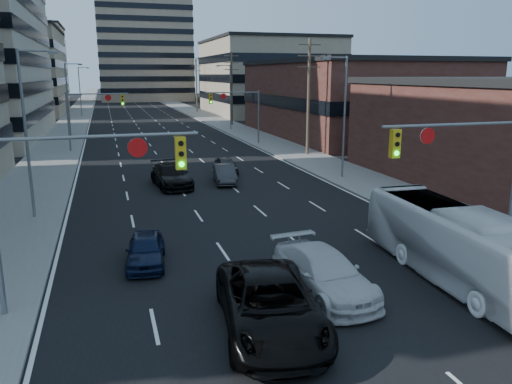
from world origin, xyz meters
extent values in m
cube|color=black|center=(0.00, 130.00, 0.01)|extent=(18.00, 300.00, 0.02)
cube|color=slate|center=(-11.50, 130.00, 0.07)|extent=(5.00, 300.00, 0.15)
cube|color=slate|center=(11.50, 130.00, 0.07)|extent=(5.00, 300.00, 0.15)
cube|color=gray|center=(-24.00, 100.00, 8.00)|extent=(20.00, 30.00, 16.00)
cube|color=#472119|center=(24.00, 50.00, 4.50)|extent=(20.00, 30.00, 9.00)
cube|color=gray|center=(25.00, 88.00, 7.00)|extent=(22.00, 28.00, 14.00)
cube|color=gray|center=(6.00, 150.00, 29.00)|extent=(26.00, 26.00, 58.00)
cube|color=#ADA089|center=(-28.00, 140.00, 10.00)|extent=(24.00, 24.00, 20.00)
cube|color=gray|center=(32.00, 130.00, 6.00)|extent=(22.00, 22.00, 12.00)
cylinder|color=slate|center=(-6.75, 8.00, 5.80)|extent=(6.50, 0.12, 0.12)
cube|color=gold|center=(-4.10, 8.00, 5.15)|extent=(0.35, 0.28, 1.10)
cylinder|color=black|center=(-4.10, 7.84, 5.50)|extent=(0.18, 0.06, 0.18)
cylinder|color=black|center=(-4.10, 7.84, 5.15)|extent=(0.18, 0.06, 0.18)
cylinder|color=#0CE526|center=(-4.10, 7.84, 4.80)|extent=(0.18, 0.06, 0.18)
cylinder|color=white|center=(-5.50, 7.97, 5.40)|extent=(0.64, 0.06, 0.64)
cylinder|color=slate|center=(6.75, 8.00, 5.80)|extent=(6.50, 0.12, 0.12)
cube|color=gold|center=(4.10, 8.00, 5.15)|extent=(0.35, 0.28, 1.10)
cylinder|color=black|center=(4.10, 7.84, 5.50)|extent=(0.18, 0.06, 0.18)
cylinder|color=black|center=(4.10, 7.84, 5.15)|extent=(0.18, 0.06, 0.18)
cylinder|color=#0CE526|center=(4.10, 7.84, 4.80)|extent=(0.18, 0.06, 0.18)
cylinder|color=white|center=(5.50, 7.97, 5.40)|extent=(0.64, 0.06, 0.64)
cylinder|color=slate|center=(-10.00, 45.00, 3.00)|extent=(0.18, 0.18, 6.00)
cylinder|color=slate|center=(-7.00, 45.00, 5.80)|extent=(6.00, 0.12, 0.12)
cube|color=gold|center=(-4.60, 45.00, 5.15)|extent=(0.35, 0.28, 1.10)
cylinder|color=black|center=(-4.60, 44.84, 5.50)|extent=(0.18, 0.06, 0.18)
cylinder|color=black|center=(-4.60, 44.84, 5.15)|extent=(0.18, 0.06, 0.18)
cylinder|color=#0CE526|center=(-4.60, 44.84, 4.80)|extent=(0.18, 0.06, 0.18)
cylinder|color=white|center=(-6.00, 44.97, 5.40)|extent=(0.64, 0.06, 0.64)
cylinder|color=slate|center=(10.00, 45.00, 3.00)|extent=(0.18, 0.18, 6.00)
cylinder|color=slate|center=(7.00, 45.00, 5.80)|extent=(6.00, 0.12, 0.12)
cube|color=gold|center=(4.60, 45.00, 5.15)|extent=(0.35, 0.28, 1.10)
cylinder|color=black|center=(4.60, 44.84, 5.50)|extent=(0.18, 0.06, 0.18)
cylinder|color=black|center=(4.60, 44.84, 5.15)|extent=(0.18, 0.06, 0.18)
cylinder|color=#0CE526|center=(4.60, 44.84, 4.80)|extent=(0.18, 0.06, 0.18)
cylinder|color=white|center=(6.00, 44.97, 5.40)|extent=(0.64, 0.06, 0.64)
cylinder|color=#4C3D2D|center=(12.20, 36.00, 5.50)|extent=(0.28, 0.28, 11.00)
cube|color=#4C3D2D|center=(12.20, 36.00, 10.40)|extent=(2.20, 0.10, 0.10)
cube|color=#4C3D2D|center=(12.20, 36.00, 9.40)|extent=(2.20, 0.10, 0.10)
cube|color=#4C3D2D|center=(12.20, 36.00, 8.40)|extent=(2.20, 0.10, 0.10)
cylinder|color=#4C3D2D|center=(12.20, 66.00, 5.50)|extent=(0.28, 0.28, 11.00)
cube|color=#4C3D2D|center=(12.20, 66.00, 10.40)|extent=(2.20, 0.10, 0.10)
cube|color=#4C3D2D|center=(12.20, 66.00, 9.40)|extent=(2.20, 0.10, 0.10)
cube|color=#4C3D2D|center=(12.20, 66.00, 8.40)|extent=(2.20, 0.10, 0.10)
cylinder|color=#4C3D2D|center=(12.20, 96.00, 5.50)|extent=(0.28, 0.28, 11.00)
cube|color=#4C3D2D|center=(12.20, 96.00, 10.40)|extent=(2.20, 0.10, 0.10)
cube|color=#4C3D2D|center=(12.20, 96.00, 9.40)|extent=(2.20, 0.10, 0.10)
cube|color=#4C3D2D|center=(12.20, 96.00, 8.40)|extent=(2.20, 0.10, 0.10)
cylinder|color=slate|center=(-10.50, 20.00, 4.50)|extent=(0.16, 0.16, 9.00)
cylinder|color=slate|center=(-9.60, 20.00, 8.90)|extent=(1.80, 0.10, 0.10)
cube|color=slate|center=(-8.80, 20.00, 8.82)|extent=(0.50, 0.22, 0.14)
cylinder|color=slate|center=(-10.50, 55.00, 4.50)|extent=(0.16, 0.16, 9.00)
cylinder|color=slate|center=(-9.60, 55.00, 8.90)|extent=(1.80, 0.10, 0.10)
cube|color=slate|center=(-8.80, 55.00, 8.82)|extent=(0.50, 0.22, 0.14)
cylinder|color=slate|center=(-10.50, 90.00, 4.50)|extent=(0.16, 0.16, 9.00)
cylinder|color=slate|center=(-9.60, 90.00, 8.90)|extent=(1.80, 0.10, 0.10)
cube|color=slate|center=(-8.80, 90.00, 8.82)|extent=(0.50, 0.22, 0.14)
cylinder|color=slate|center=(10.50, 25.00, 4.50)|extent=(0.16, 0.16, 9.00)
cylinder|color=slate|center=(9.60, 25.00, 8.90)|extent=(1.80, 0.10, 0.10)
cube|color=slate|center=(8.80, 25.00, 8.82)|extent=(0.50, 0.22, 0.14)
cylinder|color=slate|center=(10.50, 60.00, 4.50)|extent=(0.16, 0.16, 9.00)
cylinder|color=slate|center=(9.60, 60.00, 8.90)|extent=(1.80, 0.10, 0.10)
cube|color=slate|center=(8.80, 60.00, 8.82)|extent=(0.50, 0.22, 0.14)
imported|color=black|center=(-2.00, 4.71, 0.87)|extent=(3.69, 6.59, 1.74)
imported|color=silver|center=(0.69, 6.72, 0.79)|extent=(2.67, 5.59, 1.57)
imported|color=white|center=(6.02, 6.28, 1.44)|extent=(2.99, 10.48, 2.89)
imported|color=black|center=(-5.20, 11.42, 0.65)|extent=(1.99, 3.98, 1.30)
imported|color=#2E2E30|center=(1.60, 26.02, 0.67)|extent=(1.85, 4.18, 1.33)
imported|color=black|center=(-2.26, 25.98, 0.79)|extent=(2.70, 5.64, 1.59)
imported|color=#333335|center=(2.55, 29.65, 0.65)|extent=(1.63, 3.84, 1.30)
camera|label=1|loc=(-6.46, -8.61, 7.74)|focal=35.00mm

